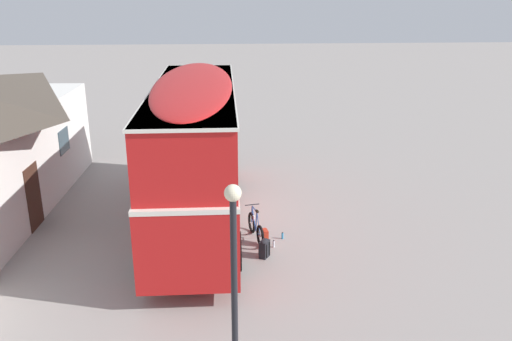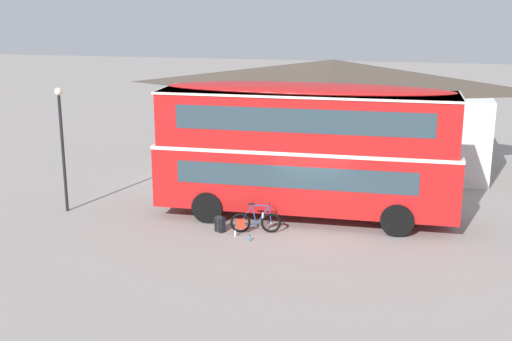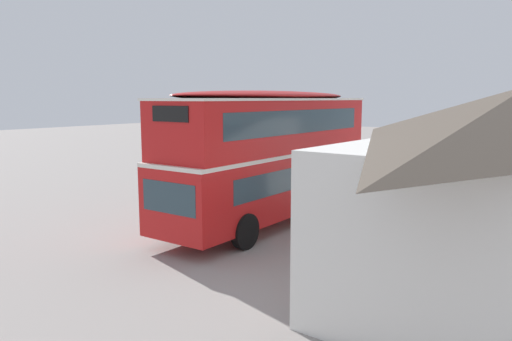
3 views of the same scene
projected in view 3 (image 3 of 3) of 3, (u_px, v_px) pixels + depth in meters
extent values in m
plane|color=gray|center=(250.00, 221.00, 18.20)|extent=(120.00, 120.00, 0.00)
cylinder|color=black|center=(245.00, 231.00, 14.72)|extent=(1.10, 0.28, 1.10)
cylinder|color=black|center=(188.00, 220.00, 16.09)|extent=(1.10, 0.28, 1.10)
cylinder|color=black|center=(340.00, 197.00, 19.91)|extent=(1.10, 0.28, 1.10)
cylinder|color=black|center=(290.00, 190.00, 21.28)|extent=(1.10, 0.28, 1.10)
cube|color=red|center=(272.00, 181.00, 17.86)|extent=(10.42, 2.51, 2.10)
cube|color=white|center=(272.00, 152.00, 17.70)|extent=(10.44, 2.53, 0.12)
cube|color=red|center=(272.00, 125.00, 17.56)|extent=(10.10, 2.46, 1.90)
ellipsoid|color=red|center=(272.00, 96.00, 17.40)|extent=(9.90, 2.41, 0.36)
cube|color=#2D424C|center=(169.00, 198.00, 13.65)|extent=(0.06, 2.05, 0.90)
cube|color=black|center=(170.00, 114.00, 13.42)|extent=(0.06, 1.38, 0.44)
cube|color=#2D424C|center=(248.00, 170.00, 18.69)|extent=(8.12, 0.04, 0.76)
cube|color=#2D424C|center=(245.00, 120.00, 18.23)|extent=(8.54, 0.04, 0.80)
cube|color=#2D424C|center=(304.00, 176.00, 17.26)|extent=(8.12, 0.04, 0.76)
cube|color=#2D424C|center=(302.00, 122.00, 16.83)|extent=(8.54, 0.04, 0.80)
cube|color=white|center=(272.00, 99.00, 17.42)|extent=(10.21, 2.54, 0.08)
torus|color=black|center=(248.00, 203.00, 19.74)|extent=(0.68, 0.22, 0.68)
torus|color=black|center=(258.00, 198.00, 20.66)|extent=(0.68, 0.22, 0.68)
cylinder|color=#B2B2B7|center=(248.00, 203.00, 19.74)|extent=(0.07, 0.11, 0.05)
cylinder|color=#B2B2B7|center=(258.00, 198.00, 20.66)|extent=(0.07, 0.11, 0.05)
cylinder|color=#234C99|center=(251.00, 195.00, 19.95)|extent=(0.46, 0.13, 0.67)
cylinder|color=#234C99|center=(252.00, 186.00, 19.97)|extent=(0.57, 0.15, 0.08)
cylinder|color=#234C99|center=(254.00, 193.00, 20.21)|extent=(0.18, 0.07, 0.70)
cylinder|color=#234C99|center=(256.00, 200.00, 20.43)|extent=(0.53, 0.14, 0.09)
cylinder|color=#234C99|center=(256.00, 191.00, 20.44)|extent=(0.41, 0.11, 0.65)
cylinder|color=#234C99|center=(248.00, 195.00, 19.73)|extent=(0.10, 0.05, 0.60)
cylinder|color=black|center=(249.00, 187.00, 19.70)|extent=(0.12, 0.46, 0.03)
ellipsoid|color=black|center=(255.00, 184.00, 20.23)|extent=(0.27, 0.15, 0.06)
cube|color=red|center=(255.00, 197.00, 20.71)|extent=(0.30, 0.19, 0.32)
cylinder|color=silver|center=(251.00, 195.00, 19.95)|extent=(0.07, 0.07, 0.18)
cube|color=black|center=(266.00, 197.00, 21.27)|extent=(0.39, 0.35, 0.52)
ellipsoid|color=black|center=(266.00, 191.00, 21.23)|extent=(0.37, 0.33, 0.10)
cube|color=black|center=(267.00, 199.00, 21.17)|extent=(0.22, 0.15, 0.18)
cylinder|color=black|center=(267.00, 196.00, 21.41)|extent=(0.05, 0.05, 0.41)
cylinder|color=black|center=(263.00, 197.00, 21.34)|extent=(0.05, 0.05, 0.41)
cylinder|color=silver|center=(252.00, 202.00, 21.00)|extent=(0.07, 0.07, 0.20)
cylinder|color=black|center=(252.00, 199.00, 20.98)|extent=(0.04, 0.04, 0.03)
cylinder|color=#338CBF|center=(238.00, 203.00, 20.74)|extent=(0.07, 0.07, 0.19)
cylinder|color=black|center=(238.00, 201.00, 20.73)|extent=(0.04, 0.04, 0.03)
cube|color=#3D2319|center=(415.00, 213.00, 14.91)|extent=(1.10, 0.08, 2.10)
cube|color=#2D424C|center=(450.00, 171.00, 17.48)|extent=(1.10, 0.08, 0.90)
cube|color=#2D424C|center=(367.00, 203.00, 12.07)|extent=(1.10, 0.08, 0.90)
cylinder|color=black|center=(348.00, 145.00, 25.32)|extent=(0.11, 0.11, 4.28)
sphere|color=#F2E5BF|center=(349.00, 101.00, 24.99)|extent=(0.28, 0.28, 0.28)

